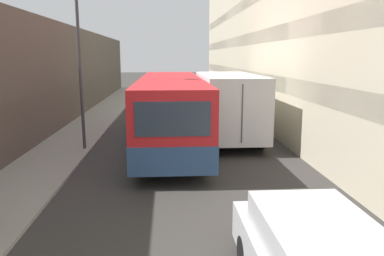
{
  "coord_description": "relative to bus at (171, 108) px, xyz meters",
  "views": [
    {
      "loc": [
        -0.61,
        0.59,
        3.72
      ],
      "look_at": [
        0.11,
        11.57,
        1.6
      ],
      "focal_mm": 35.0,
      "sensor_mm": 36.0,
      "label": 1
    }
  ],
  "objects": [
    {
      "name": "ground_plane",
      "position": [
        0.48,
        -1.53,
        -1.51
      ],
      "size": [
        150.0,
        150.0,
        0.0
      ],
      "primitive_type": "plane",
      "color": "#33302D"
    },
    {
      "name": "sidewalk_left",
      "position": [
        -4.39,
        -1.53,
        -1.46
      ],
      "size": [
        2.32,
        60.0,
        0.1
      ],
      "color": "gray",
      "rests_on": "ground_plane"
    },
    {
      "name": "building_right_apartment",
      "position": [
        5.92,
        -1.53,
        3.49
      ],
      "size": [
        2.4,
        60.0,
        10.05
      ],
      "color": "#B7AD93",
      "rests_on": "ground_plane"
    },
    {
      "name": "bus",
      "position": [
        0.0,
        0.0,
        0.0
      ],
      "size": [
        2.56,
        11.96,
        2.82
      ],
      "color": "red",
      "rests_on": "ground_plane"
    },
    {
      "name": "box_truck",
      "position": [
        2.55,
        1.41,
        0.07
      ],
      "size": [
        2.38,
        8.75,
        2.93
      ],
      "color": "silver",
      "rests_on": "ground_plane"
    },
    {
      "name": "panel_van",
      "position": [
        -0.41,
        13.03,
        -0.5
      ],
      "size": [
        1.82,
        4.59,
        1.8
      ],
      "color": "silver",
      "rests_on": "ground_plane"
    },
    {
      "name": "street_lamp",
      "position": [
        -3.47,
        -1.17,
        3.72
      ],
      "size": [
        0.36,
        0.8,
        7.52
      ],
      "color": "#38383D",
      "rests_on": "sidewalk_left"
    }
  ]
}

